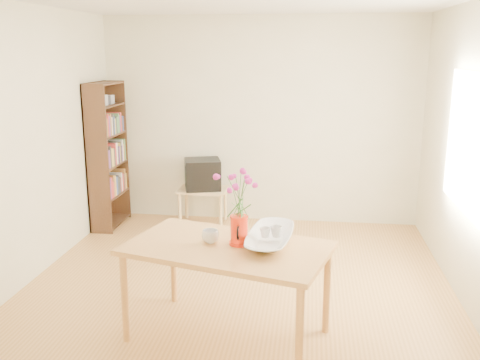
# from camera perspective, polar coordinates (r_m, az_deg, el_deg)

# --- Properties ---
(room) EXTENTS (4.50, 4.50, 4.50)m
(room) POSITION_cam_1_polar(r_m,az_deg,el_deg) (4.60, -0.13, 2.77)
(room) COLOR #B07A3E
(room) RESTS_ON ground
(table) EXTENTS (1.66, 1.22, 0.75)m
(table) POSITION_cam_1_polar(r_m,az_deg,el_deg) (4.06, -1.37, -8.01)
(table) COLOR #C68644
(table) RESTS_ON ground
(tv_stand) EXTENTS (0.60, 0.45, 0.46)m
(tv_stand) POSITION_cam_1_polar(r_m,az_deg,el_deg) (6.82, -3.98, -1.52)
(tv_stand) COLOR #DDB87C
(tv_stand) RESTS_ON ground
(bookshelf) EXTENTS (0.28, 0.70, 1.80)m
(bookshelf) POSITION_cam_1_polar(r_m,az_deg,el_deg) (6.83, -13.89, 2.04)
(bookshelf) COLOR #331D11
(bookshelf) RESTS_ON ground
(pitcher) EXTENTS (0.15, 0.23, 0.23)m
(pitcher) POSITION_cam_1_polar(r_m,az_deg,el_deg) (4.02, -0.09, -5.49)
(pitcher) COLOR red
(pitcher) RESTS_ON table
(flowers) EXTENTS (0.26, 0.26, 0.37)m
(flowers) POSITION_cam_1_polar(r_m,az_deg,el_deg) (3.93, -0.09, -1.40)
(flowers) COLOR #E636B2
(flowers) RESTS_ON pitcher
(mug) EXTENTS (0.16, 0.16, 0.10)m
(mug) POSITION_cam_1_polar(r_m,az_deg,el_deg) (4.08, -3.18, -6.02)
(mug) COLOR white
(mug) RESTS_ON table
(bowl) EXTENTS (0.53, 0.53, 0.46)m
(bowl) POSITION_cam_1_polar(r_m,az_deg,el_deg) (4.03, 3.27, -3.57)
(bowl) COLOR white
(bowl) RESTS_ON table
(teacup_a) EXTENTS (0.10, 0.10, 0.06)m
(teacup_a) POSITION_cam_1_polar(r_m,az_deg,el_deg) (4.04, 2.70, -4.18)
(teacup_a) COLOR white
(teacup_a) RESTS_ON bowl
(teacup_b) EXTENTS (0.08, 0.08, 0.07)m
(teacup_b) POSITION_cam_1_polar(r_m,az_deg,el_deg) (4.06, 3.92, -4.08)
(teacup_b) COLOR white
(teacup_b) RESTS_ON bowl
(television) EXTENTS (0.53, 0.51, 0.38)m
(television) POSITION_cam_1_polar(r_m,az_deg,el_deg) (6.77, -4.00, 0.69)
(television) COLOR black
(television) RESTS_ON tv_stand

